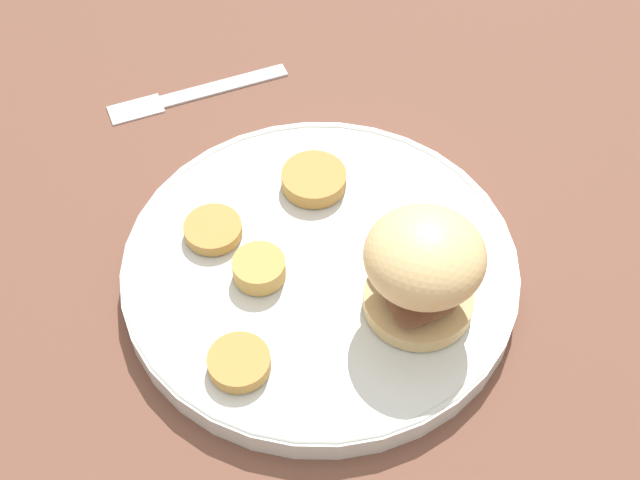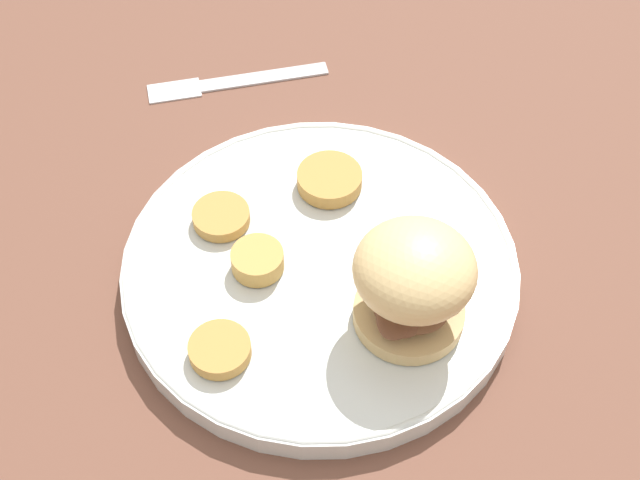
# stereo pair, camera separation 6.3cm
# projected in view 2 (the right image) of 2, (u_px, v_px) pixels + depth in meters

# --- Properties ---
(ground_plane) EXTENTS (4.00, 4.00, 0.00)m
(ground_plane) POSITION_uv_depth(u_px,v_px,m) (320.00, 278.00, 0.67)
(ground_plane) COLOR brown
(dinner_plate) EXTENTS (0.29, 0.29, 0.02)m
(dinner_plate) POSITION_uv_depth(u_px,v_px,m) (320.00, 269.00, 0.66)
(dinner_plate) COLOR silver
(dinner_plate) RESTS_ON ground_plane
(sandwich) EXTENTS (0.09, 0.09, 0.08)m
(sandwich) POSITION_uv_depth(u_px,v_px,m) (413.00, 282.00, 0.59)
(sandwich) COLOR tan
(sandwich) RESTS_ON dinner_plate
(potato_round_0) EXTENTS (0.04, 0.04, 0.02)m
(potato_round_0) POSITION_uv_depth(u_px,v_px,m) (257.00, 260.00, 0.64)
(potato_round_0) COLOR tan
(potato_round_0) RESTS_ON dinner_plate
(potato_round_1) EXTENTS (0.04, 0.04, 0.01)m
(potato_round_1) POSITION_uv_depth(u_px,v_px,m) (223.00, 213.00, 0.67)
(potato_round_1) COLOR #BC8942
(potato_round_1) RESTS_ON dinner_plate
(potato_round_2) EXTENTS (0.05, 0.05, 0.01)m
(potato_round_2) POSITION_uv_depth(u_px,v_px,m) (330.00, 179.00, 0.69)
(potato_round_2) COLOR #BC8942
(potato_round_2) RESTS_ON dinner_plate
(potato_round_3) EXTENTS (0.04, 0.04, 0.01)m
(potato_round_3) POSITION_uv_depth(u_px,v_px,m) (220.00, 350.00, 0.60)
(potato_round_3) COLOR #BC8942
(potato_round_3) RESTS_ON dinner_plate
(fork) EXTENTS (0.12, 0.14, 0.00)m
(fork) POSITION_uv_depth(u_px,v_px,m) (235.00, 81.00, 0.80)
(fork) COLOR silver
(fork) RESTS_ON ground_plane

